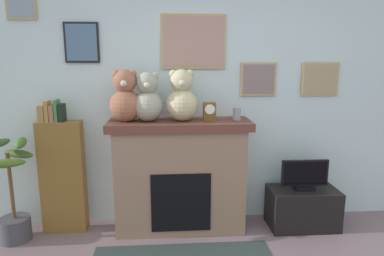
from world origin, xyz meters
name	(u,v)px	position (x,y,z in m)	size (l,w,h in m)	color
back_wall	(196,101)	(0.00, 2.00, 1.31)	(5.20, 0.15, 2.60)	silver
fireplace	(180,175)	(-0.19, 1.71, 0.58)	(1.41, 0.51, 1.15)	#8D6C57
bookshelf	(62,174)	(-1.38, 1.74, 0.62)	(0.43, 0.16, 1.36)	brown
potted_plant	(12,196)	(-1.81, 1.56, 0.46)	(0.46, 0.50, 1.03)	#3F3F44
tv_stand	(302,208)	(1.10, 1.64, 0.21)	(0.70, 0.40, 0.42)	black
television	(305,176)	(1.10, 1.64, 0.56)	(0.49, 0.14, 0.32)	black
candle_jar	(237,114)	(0.38, 1.70, 1.21)	(0.08, 0.08, 0.12)	gray
mantel_clock	(209,111)	(0.10, 1.69, 1.24)	(0.12, 0.09, 0.18)	brown
teddy_bear_cream	(126,98)	(-0.71, 1.69, 1.38)	(0.31, 0.31, 0.50)	#965D43
teddy_bear_brown	(148,99)	(-0.50, 1.69, 1.37)	(0.30, 0.30, 0.48)	#9A9A8A
teddy_bear_tan	(182,98)	(-0.17, 1.69, 1.38)	(0.31, 0.31, 0.50)	#C3B88E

